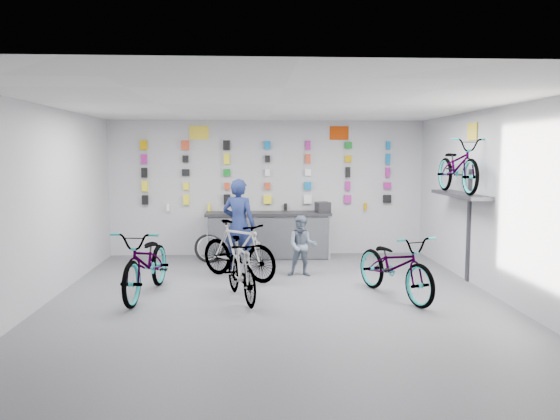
{
  "coord_description": "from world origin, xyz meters",
  "views": [
    {
      "loc": [
        -0.38,
        -8.17,
        2.28
      ],
      "look_at": [
        0.14,
        1.4,
        1.28
      ],
      "focal_mm": 35.0,
      "sensor_mm": 36.0,
      "label": 1
    }
  ],
  "objects": [
    {
      "name": "sign_right",
      "position": [
        1.6,
        3.98,
        2.72
      ],
      "size": [
        0.42,
        0.02,
        0.3
      ],
      "primitive_type": "cube",
      "color": "#B73505",
      "rests_on": "wall_back"
    },
    {
      "name": "wall_right",
      "position": [
        3.5,
        0.0,
        1.5
      ],
      "size": [
        0.0,
        8.0,
        8.0
      ],
      "primitive_type": "plane",
      "rotation": [
        1.57,
        0.0,
        -1.57
      ],
      "color": "silver",
      "rests_on": "floor"
    },
    {
      "name": "sign_left",
      "position": [
        -1.5,
        3.98,
        2.72
      ],
      "size": [
        0.42,
        0.02,
        0.3
      ],
      "primitive_type": "cube",
      "color": "yellow",
      "rests_on": "wall_back"
    },
    {
      "name": "spare_wheel",
      "position": [
        -1.25,
        3.17,
        0.29
      ],
      "size": [
        0.65,
        0.35,
        0.61
      ],
      "rotation": [
        0.0,
        0.0,
        0.13
      ],
      "color": "black",
      "rests_on": "floor"
    },
    {
      "name": "counter",
      "position": [
        0.0,
        3.54,
        0.49
      ],
      "size": [
        2.7,
        0.66,
        1.0
      ],
      "color": "black",
      "rests_on": "floor"
    },
    {
      "name": "register",
      "position": [
        1.19,
        3.55,
        1.11
      ],
      "size": [
        0.34,
        0.35,
        0.22
      ],
      "primitive_type": "cube",
      "rotation": [
        0.0,
        0.0,
        0.21
      ],
      "color": "black",
      "rests_on": "counter"
    },
    {
      "name": "customer",
      "position": [
        0.57,
        1.75,
        0.57
      ],
      "size": [
        0.6,
        0.5,
        1.13
      ],
      "primitive_type": "imported",
      "rotation": [
        0.0,
        0.0,
        -0.13
      ],
      "color": "slate",
      "rests_on": "floor"
    },
    {
      "name": "bike_right",
      "position": [
        1.9,
        0.18,
        0.52
      ],
      "size": [
        1.32,
        2.08,
        1.03
      ],
      "primitive_type": "imported",
      "rotation": [
        0.0,
        0.0,
        0.35
      ],
      "color": "gray",
      "rests_on": "floor"
    },
    {
      "name": "wall_front",
      "position": [
        0.0,
        -4.0,
        1.5
      ],
      "size": [
        7.0,
        0.0,
        7.0
      ],
      "primitive_type": "plane",
      "rotation": [
        -1.57,
        0.0,
        0.0
      ],
      "color": "silver",
      "rests_on": "floor"
    },
    {
      "name": "clerk",
      "position": [
        -0.61,
        2.35,
        0.89
      ],
      "size": [
        0.76,
        0.63,
        1.79
      ],
      "primitive_type": "imported",
      "rotation": [
        0.0,
        0.0,
        2.78
      ],
      "color": "#151F49",
      "rests_on": "floor"
    },
    {
      "name": "wall_bracket",
      "position": [
        3.33,
        1.2,
        1.46
      ],
      "size": [
        0.39,
        1.9,
        2.0
      ],
      "color": "#333338",
      "rests_on": "wall_right"
    },
    {
      "name": "bike_service",
      "position": [
        -0.61,
        1.59,
        0.53
      ],
      "size": [
        1.65,
        1.56,
        1.06
      ],
      "primitive_type": "imported",
      "rotation": [
        0.0,
        0.0,
        0.84
      ],
      "color": "gray",
      "rests_on": "floor"
    },
    {
      "name": "wall_left",
      "position": [
        -3.5,
        0.0,
        1.5
      ],
      "size": [
        0.0,
        8.0,
        8.0
      ],
      "primitive_type": "plane",
      "rotation": [
        1.57,
        0.0,
        1.57
      ],
      "color": "silver",
      "rests_on": "floor"
    },
    {
      "name": "wall_back",
      "position": [
        0.0,
        4.0,
        1.5
      ],
      "size": [
        7.0,
        0.0,
        7.0
      ],
      "primitive_type": "plane",
      "rotation": [
        1.57,
        0.0,
        0.0
      ],
      "color": "silver",
      "rests_on": "floor"
    },
    {
      "name": "bike_center",
      "position": [
        -0.53,
        0.16,
        0.49
      ],
      "size": [
        0.88,
        1.68,
        0.97
      ],
      "primitive_type": "imported",
      "rotation": [
        0.0,
        0.0,
        0.27
      ],
      "color": "gray",
      "rests_on": "floor"
    },
    {
      "name": "bike_left",
      "position": [
        -2.03,
        0.48,
        0.55
      ],
      "size": [
        0.98,
        2.17,
        1.1
      ],
      "primitive_type": "imported",
      "rotation": [
        0.0,
        0.0,
        -0.12
      ],
      "color": "gray",
      "rests_on": "floor"
    },
    {
      "name": "floor",
      "position": [
        0.0,
        0.0,
        0.0
      ],
      "size": [
        8.0,
        8.0,
        0.0
      ],
      "primitive_type": "plane",
      "color": "#4D4D51",
      "rests_on": "ground"
    },
    {
      "name": "ceiling",
      "position": [
        0.0,
        0.0,
        3.0
      ],
      "size": [
        8.0,
        8.0,
        0.0
      ],
      "primitive_type": "plane",
      "rotation": [
        3.14,
        0.0,
        0.0
      ],
      "color": "white",
      "rests_on": "wall_back"
    },
    {
      "name": "bike_wall",
      "position": [
        3.25,
        1.2,
        2.05
      ],
      "size": [
        0.63,
        1.8,
        0.95
      ],
      "primitive_type": "imported",
      "color": "gray",
      "rests_on": "wall_bracket"
    },
    {
      "name": "sign_side",
      "position": [
        3.48,
        1.2,
        2.65
      ],
      "size": [
        0.02,
        0.4,
        0.3
      ],
      "primitive_type": "cube",
      "color": "yellow",
      "rests_on": "wall_right"
    },
    {
      "name": "merch_wall",
      "position": [
        -0.1,
        3.93,
        1.78
      ],
      "size": [
        5.57,
        0.08,
        1.56
      ],
      "color": "black",
      "rests_on": "wall_back"
    }
  ]
}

